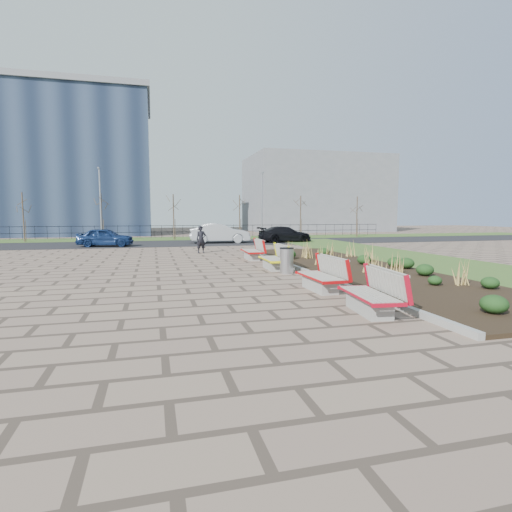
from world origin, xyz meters
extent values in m
plane|color=#756050|center=(0.00, 0.00, 0.00)|extent=(120.00, 120.00, 0.00)
cube|color=black|center=(6.25, 5.00, 0.05)|extent=(4.50, 18.00, 0.10)
cube|color=gray|center=(3.92, 5.00, 0.07)|extent=(0.16, 18.00, 0.15)
cube|color=#33511E|center=(11.00, 5.00, 0.02)|extent=(5.00, 38.00, 0.04)
cube|color=#33511E|center=(0.00, 28.00, 0.02)|extent=(80.00, 5.00, 0.04)
cube|color=black|center=(0.00, 22.00, 0.01)|extent=(80.00, 7.00, 0.02)
cylinder|color=#B2B2B7|center=(3.16, 4.71, 0.49)|extent=(0.53, 0.53, 0.99)
imported|color=black|center=(0.92, 13.68, 0.80)|extent=(0.65, 0.49, 1.61)
imported|color=navy|center=(-5.06, 20.06, 0.67)|extent=(3.97, 2.02, 1.29)
imported|color=#A4A8AC|center=(3.29, 21.43, 0.79)|extent=(4.76, 1.87, 1.54)
imported|color=black|center=(8.61, 21.08, 0.66)|extent=(4.53, 2.14, 1.28)
cube|color=slate|center=(20.00, 42.00, 5.00)|extent=(18.00, 12.00, 10.00)
camera|label=1|loc=(-1.80, -9.78, 2.29)|focal=28.00mm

